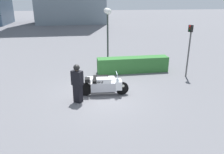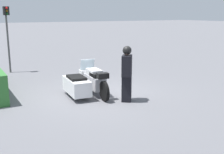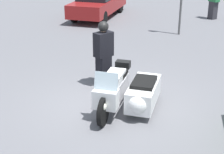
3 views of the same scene
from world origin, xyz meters
name	(u,v)px [view 3 (image 3 of 3)]	position (x,y,z in m)	size (l,w,h in m)	color
ground_plane	(115,102)	(0.00, 0.00, 0.00)	(160.00, 160.00, 0.00)	slate
police_motorcycle	(129,92)	(0.34, 0.41, 0.47)	(2.49, 1.41, 1.16)	black
officer_rider	(104,52)	(-1.00, -0.52, 0.97)	(0.58, 0.54, 1.83)	black
parked_car_background	(98,2)	(-9.58, -2.73, 0.77)	(4.82, 2.15, 1.44)	maroon
pedestrian_bystander	(214,1)	(-10.29, 3.04, 0.91)	(0.59, 0.57, 1.82)	#2D2D33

